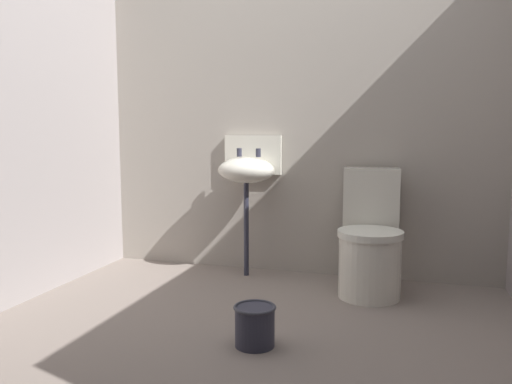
{
  "coord_description": "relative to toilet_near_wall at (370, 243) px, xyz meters",
  "views": [
    {
      "loc": [
        0.81,
        -2.38,
        1.05
      ],
      "look_at": [
        0.0,
        0.32,
        0.7
      ],
      "focal_mm": 37.07,
      "sensor_mm": 36.0,
      "label": 1
    }
  ],
  "objects": [
    {
      "name": "sink",
      "position": [
        -0.87,
        0.19,
        0.43
      ],
      "size": [
        0.42,
        0.35,
        0.99
      ],
      "color": "#2F303F",
      "rests_on": "ground"
    },
    {
      "name": "toilet_near_wall",
      "position": [
        0.0,
        0.0,
        0.0
      ],
      "size": [
        0.43,
        0.62,
        0.78
      ],
      "rotation": [
        0.0,
        0.0,
        3.22
      ],
      "color": "silver",
      "rests_on": "ground"
    },
    {
      "name": "bucket",
      "position": [
        -0.46,
        -1.0,
        -0.22
      ],
      "size": [
        0.21,
        0.21,
        0.2
      ],
      "color": "#2F303F",
      "rests_on": "ground"
    },
    {
      "name": "wall_back",
      "position": [
        -0.56,
        0.4,
        0.8
      ],
      "size": [
        3.23,
        0.1,
        2.24
      ],
      "primitive_type": "cube",
      "color": "#A69E92",
      "rests_on": "ground"
    },
    {
      "name": "ground_plane",
      "position": [
        -0.56,
        -0.95,
        -0.36
      ],
      "size": [
        3.23,
        3.0,
        0.08
      ],
      "primitive_type": "cube",
      "color": "gray"
    }
  ]
}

